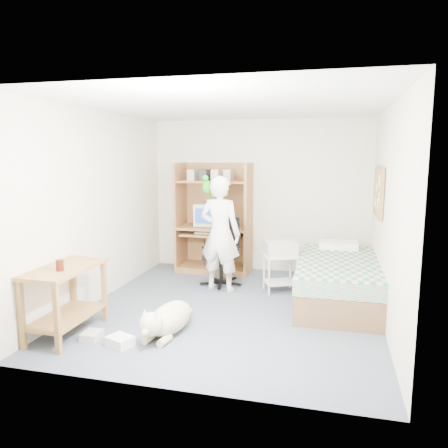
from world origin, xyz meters
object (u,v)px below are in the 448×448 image
at_px(office_chair, 223,261).
at_px(dog, 168,319).
at_px(computer_hutch, 215,222).
at_px(printer_cart, 280,267).
at_px(side_desk, 66,290).
at_px(bed, 338,281).
at_px(person, 220,234).

bearing_deg(office_chair, dog, -83.75).
bearing_deg(computer_hutch, printer_cart, -35.68).
height_order(side_desk, dog, side_desk).
xyz_separation_m(bed, office_chair, (-1.68, 0.42, 0.06)).
distance_m(bed, printer_cart, 0.84).
relative_size(office_chair, person, 0.60).
bearing_deg(printer_cart, office_chair, 147.75).
xyz_separation_m(side_desk, printer_cart, (2.05, 2.07, -0.14)).
distance_m(office_chair, dog, 1.98).
xyz_separation_m(computer_hutch, person, (0.36, -1.01, 0.00)).
bearing_deg(computer_hutch, side_desk, -106.14).
xyz_separation_m(bed, printer_cart, (-0.80, 0.26, 0.07)).
height_order(office_chair, dog, office_chair).
relative_size(person, dog, 1.53).
height_order(bed, office_chair, office_chair).
bearing_deg(bed, printer_cart, 162.03).
distance_m(computer_hutch, bed, 2.35).
bearing_deg(office_chair, printer_cart, -0.64).
height_order(computer_hutch, side_desk, computer_hutch).
relative_size(computer_hutch, bed, 0.89).
distance_m(person, printer_cart, 0.97).
height_order(bed, printer_cart, bed).
height_order(side_desk, printer_cart, side_desk).
bearing_deg(person, side_desk, 67.31).
relative_size(bed, office_chair, 2.04).
distance_m(computer_hutch, side_desk, 3.08).
bearing_deg(office_chair, person, -72.86).
bearing_deg(printer_cart, person, 167.67).
relative_size(bed, side_desk, 2.02).
xyz_separation_m(computer_hutch, side_desk, (-0.85, -2.94, -0.33)).
height_order(side_desk, office_chair, office_chair).
xyz_separation_m(computer_hutch, office_chair, (0.32, -0.71, -0.47)).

